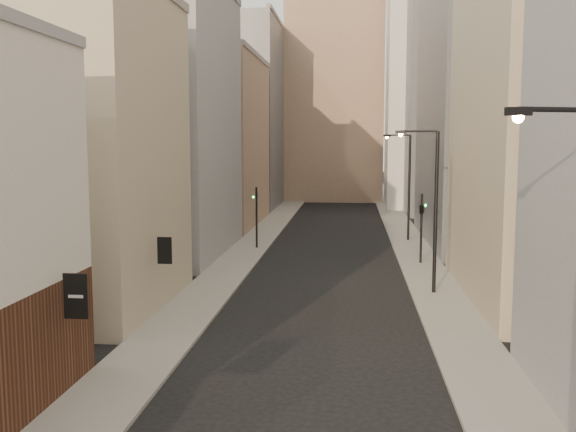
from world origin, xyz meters
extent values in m
cube|color=gray|center=(-6.50, 55.00, 0.07)|extent=(3.00, 140.00, 0.15)
cube|color=gray|center=(6.50, 55.00, 0.07)|extent=(3.00, 140.00, 0.15)
cube|color=black|center=(-7.30, 14.00, 3.60)|extent=(0.80, 0.08, 1.50)
cube|color=black|center=(-7.30, 24.00, 3.40)|extent=(0.70, 0.08, 1.30)
cube|color=#B1A28B|center=(-12.00, 26.00, 8.00)|extent=(8.00, 12.00, 16.00)
cube|color=gray|center=(-12.00, 42.00, 10.00)|extent=(8.00, 16.00, 20.00)
cube|color=#91725D|center=(-12.00, 60.00, 8.50)|extent=(8.00, 18.00, 17.00)
cube|color=gray|center=(-12.00, 80.00, 12.00)|extent=(8.00, 20.00, 24.00)
cube|color=#B1A28B|center=(12.00, 30.00, 10.00)|extent=(8.00, 16.00, 20.00)
cube|color=gray|center=(12.00, 50.00, 13.00)|extent=(8.00, 20.00, 26.00)
cube|color=gray|center=(18.00, 78.00, 25.00)|extent=(20.00, 22.00, 50.00)
cube|color=#91725D|center=(-1.00, 92.00, 14.00)|extent=(14.00, 14.00, 28.00)
cube|color=silver|center=(10.00, 78.00, 17.00)|extent=(8.00, 8.00, 34.00)
cylinder|color=black|center=(6.21, 9.48, 9.31)|extent=(1.99, 0.82, 0.12)
cube|color=black|center=(5.24, 9.13, 9.26)|extent=(0.61, 0.41, 0.19)
sphere|color=#FF953F|center=(5.24, 9.13, 9.12)|extent=(0.25, 0.25, 0.25)
cylinder|color=black|center=(6.28, 30.44, 4.59)|extent=(0.20, 0.20, 9.17)
cylinder|color=black|center=(5.29, 30.67, 9.17)|extent=(2.01, 0.58, 0.12)
cube|color=black|center=(4.30, 30.91, 9.12)|extent=(0.60, 0.35, 0.18)
sphere|color=#FF953F|center=(4.30, 30.91, 8.99)|extent=(0.24, 0.24, 0.24)
cylinder|color=black|center=(6.54, 49.97, 4.57)|extent=(0.20, 0.20, 9.15)
cylinder|color=black|center=(5.54, 49.75, 9.15)|extent=(2.01, 0.54, 0.12)
cube|color=black|center=(4.55, 49.54, 9.09)|extent=(0.59, 0.33, 0.18)
sphere|color=#FF953F|center=(4.55, 49.54, 8.96)|extent=(0.24, 0.24, 0.24)
cylinder|color=black|center=(-5.92, 44.72, 2.50)|extent=(0.16, 0.16, 5.00)
imported|color=black|center=(-5.92, 44.72, 4.20)|extent=(0.49, 0.49, 1.35)
sphere|color=#19E533|center=(-6.17, 44.72, 4.20)|extent=(0.16, 0.16, 0.16)
cylinder|color=black|center=(6.48, 39.36, 2.50)|extent=(0.16, 0.16, 5.00)
imported|color=black|center=(6.48, 39.36, 4.20)|extent=(0.69, 0.69, 1.28)
sphere|color=#19E533|center=(6.73, 39.36, 4.20)|extent=(0.16, 0.16, 0.16)
camera|label=1|loc=(1.58, -5.61, 8.59)|focal=40.00mm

